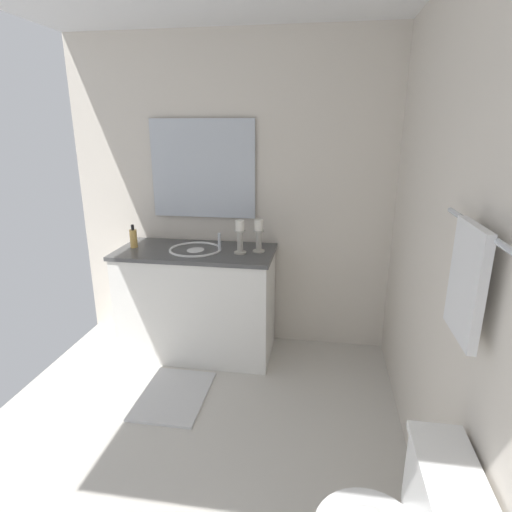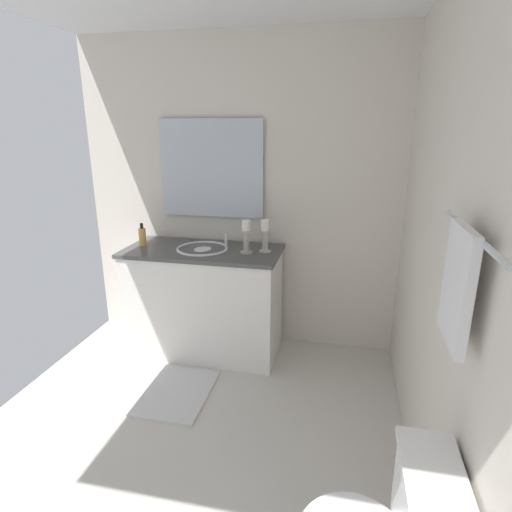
{
  "view_description": "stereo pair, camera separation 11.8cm",
  "coord_description": "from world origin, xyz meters",
  "px_view_note": "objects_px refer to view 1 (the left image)",
  "views": [
    {
      "loc": [
        1.79,
        0.73,
        1.76
      ],
      "look_at": [
        -0.33,
        0.39,
        1.1
      ],
      "focal_mm": 29.39,
      "sensor_mm": 36.0,
      "label": 1
    },
    {
      "loc": [
        1.77,
        0.85,
        1.76
      ],
      "look_at": [
        -0.33,
        0.39,
        1.1
      ],
      "focal_mm": 29.39,
      "sensor_mm": 36.0,
      "label": 2
    }
  ],
  "objects_px": {
    "towel_bar": "(481,230)",
    "towel_near_vanity": "(467,282)",
    "sink_basin": "(196,255)",
    "soap_bottle": "(133,238)",
    "bath_mat": "(174,395)",
    "vanity_cabinet": "(198,302)",
    "mirror": "(203,169)",
    "candle_holder_tall": "(259,235)",
    "candle_holder_short": "(240,236)"
  },
  "relations": [
    {
      "from": "vanity_cabinet",
      "to": "towel_bar",
      "type": "xyz_separation_m",
      "value": [
        1.56,
        1.45,
        1.01
      ]
    },
    {
      "from": "sink_basin",
      "to": "candle_holder_short",
      "type": "relative_size",
      "value": 1.61
    },
    {
      "from": "soap_bottle",
      "to": "bath_mat",
      "type": "distance_m",
      "value": 1.22
    },
    {
      "from": "vanity_cabinet",
      "to": "towel_bar",
      "type": "relative_size",
      "value": 1.72
    },
    {
      "from": "candle_holder_short",
      "to": "soap_bottle",
      "type": "relative_size",
      "value": 1.39
    },
    {
      "from": "vanity_cabinet",
      "to": "candle_holder_tall",
      "type": "xyz_separation_m",
      "value": [
        -0.03,
        0.49,
        0.56
      ]
    },
    {
      "from": "sink_basin",
      "to": "soap_bottle",
      "type": "xyz_separation_m",
      "value": [
        0.0,
        -0.49,
        0.11
      ]
    },
    {
      "from": "vanity_cabinet",
      "to": "bath_mat",
      "type": "relative_size",
      "value": 2.02
    },
    {
      "from": "sink_basin",
      "to": "mirror",
      "type": "relative_size",
      "value": 0.48
    },
    {
      "from": "candle_holder_tall",
      "to": "candle_holder_short",
      "type": "distance_m",
      "value": 0.14
    },
    {
      "from": "mirror",
      "to": "vanity_cabinet",
      "type": "bearing_deg",
      "value": -0.01
    },
    {
      "from": "candle_holder_short",
      "to": "towel_near_vanity",
      "type": "relative_size",
      "value": 0.63
    },
    {
      "from": "candle_holder_short",
      "to": "soap_bottle",
      "type": "distance_m",
      "value": 0.85
    },
    {
      "from": "vanity_cabinet",
      "to": "mirror",
      "type": "distance_m",
      "value": 1.05
    },
    {
      "from": "sink_basin",
      "to": "bath_mat",
      "type": "bearing_deg",
      "value": -0.09
    },
    {
      "from": "towel_bar",
      "to": "towel_near_vanity",
      "type": "bearing_deg",
      "value": -90.0
    },
    {
      "from": "soap_bottle",
      "to": "towel_near_vanity",
      "type": "xyz_separation_m",
      "value": [
        1.55,
        1.92,
        0.33
      ]
    },
    {
      "from": "soap_bottle",
      "to": "bath_mat",
      "type": "xyz_separation_m",
      "value": [
        0.62,
        0.49,
        -0.93
      ]
    },
    {
      "from": "vanity_cabinet",
      "to": "towel_near_vanity",
      "type": "xyz_separation_m",
      "value": [
        1.56,
        1.43,
        0.84
      ]
    },
    {
      "from": "vanity_cabinet",
      "to": "bath_mat",
      "type": "bearing_deg",
      "value": 0.0
    },
    {
      "from": "bath_mat",
      "to": "mirror",
      "type": "bearing_deg",
      "value": -180.0
    },
    {
      "from": "mirror",
      "to": "soap_bottle",
      "type": "xyz_separation_m",
      "value": [
        0.28,
        -0.49,
        -0.51
      ]
    },
    {
      "from": "candle_holder_tall",
      "to": "candle_holder_short",
      "type": "relative_size",
      "value": 0.98
    },
    {
      "from": "towel_near_vanity",
      "to": "bath_mat",
      "type": "xyz_separation_m",
      "value": [
        -0.93,
        -1.43,
        -1.26
      ]
    },
    {
      "from": "soap_bottle",
      "to": "towel_bar",
      "type": "xyz_separation_m",
      "value": [
        1.55,
        1.94,
        0.51
      ]
    },
    {
      "from": "candle_holder_tall",
      "to": "soap_bottle",
      "type": "bearing_deg",
      "value": -88.02
    },
    {
      "from": "towel_bar",
      "to": "bath_mat",
      "type": "distance_m",
      "value": 2.24
    },
    {
      "from": "towel_bar",
      "to": "bath_mat",
      "type": "relative_size",
      "value": 1.17
    },
    {
      "from": "sink_basin",
      "to": "candle_holder_tall",
      "type": "distance_m",
      "value": 0.51
    },
    {
      "from": "towel_bar",
      "to": "bath_mat",
      "type": "xyz_separation_m",
      "value": [
        -0.93,
        -1.45,
        -1.44
      ]
    },
    {
      "from": "sink_basin",
      "to": "towel_near_vanity",
      "type": "relative_size",
      "value": 1.02
    },
    {
      "from": "sink_basin",
      "to": "towel_bar",
      "type": "bearing_deg",
      "value": 42.87
    },
    {
      "from": "sink_basin",
      "to": "bath_mat",
      "type": "relative_size",
      "value": 0.67
    },
    {
      "from": "soap_bottle",
      "to": "towel_near_vanity",
      "type": "bearing_deg",
      "value": 51.06
    },
    {
      "from": "candle_holder_short",
      "to": "bath_mat",
      "type": "relative_size",
      "value": 0.42
    },
    {
      "from": "sink_basin",
      "to": "candle_holder_short",
      "type": "distance_m",
      "value": 0.39
    },
    {
      "from": "sink_basin",
      "to": "soap_bottle",
      "type": "distance_m",
      "value": 0.51
    },
    {
      "from": "bath_mat",
      "to": "candle_holder_tall",
      "type": "bearing_deg",
      "value": 143.45
    },
    {
      "from": "towel_near_vanity",
      "to": "candle_holder_short",
      "type": "bearing_deg",
      "value": -144.88
    },
    {
      "from": "vanity_cabinet",
      "to": "candle_holder_short",
      "type": "xyz_separation_m",
      "value": [
        0.03,
        0.35,
        0.56
      ]
    },
    {
      "from": "vanity_cabinet",
      "to": "candle_holder_tall",
      "type": "distance_m",
      "value": 0.74
    },
    {
      "from": "candle_holder_tall",
      "to": "bath_mat",
      "type": "height_order",
      "value": "candle_holder_tall"
    },
    {
      "from": "towel_near_vanity",
      "to": "bath_mat",
      "type": "bearing_deg",
      "value": -123.14
    },
    {
      "from": "mirror",
      "to": "candle_holder_tall",
      "type": "relative_size",
      "value": 3.4
    },
    {
      "from": "candle_holder_tall",
      "to": "sink_basin",
      "type": "bearing_deg",
      "value": -86.54
    },
    {
      "from": "towel_bar",
      "to": "towel_near_vanity",
      "type": "xyz_separation_m",
      "value": [
        0.0,
        -0.02,
        -0.18
      ]
    },
    {
      "from": "mirror",
      "to": "candle_holder_tall",
      "type": "height_order",
      "value": "mirror"
    },
    {
      "from": "soap_bottle",
      "to": "towel_bar",
      "type": "bearing_deg",
      "value": 51.33
    },
    {
      "from": "vanity_cabinet",
      "to": "sink_basin",
      "type": "distance_m",
      "value": 0.39
    },
    {
      "from": "candle_holder_tall",
      "to": "soap_bottle",
      "type": "distance_m",
      "value": 0.98
    }
  ]
}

